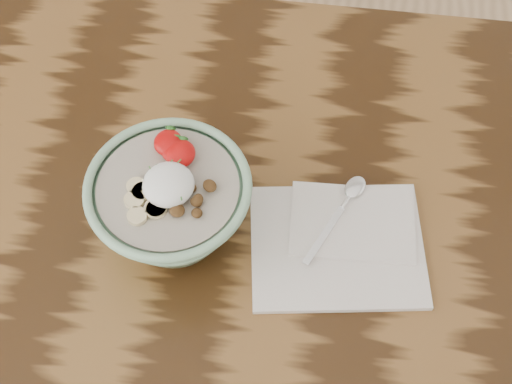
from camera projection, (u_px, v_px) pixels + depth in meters
table at (209, 255)px, 107.03cm from camera, size 160.00×90.00×75.00cm
breakfast_bowl at (171, 204)px, 92.54cm from camera, size 21.22×21.22×14.47cm
napkin at (340, 241)px, 97.16cm from camera, size 25.86×22.08×1.44cm
spoon at (347, 199)px, 99.25cm from camera, size 8.43×15.29×0.84cm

